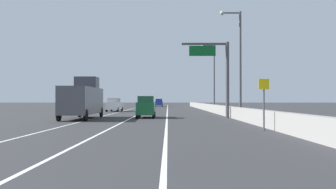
% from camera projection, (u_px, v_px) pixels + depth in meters
% --- Properties ---
extents(ground_plane, '(320.00, 320.00, 0.00)m').
position_uv_depth(ground_plane, '(160.00, 109.00, 66.97)').
color(ground_plane, '#2D2D30').
extents(lane_stripe_left, '(0.16, 130.00, 0.00)m').
position_uv_depth(lane_stripe_left, '(124.00, 111.00, 57.99)').
color(lane_stripe_left, silver).
rests_on(lane_stripe_left, ground_plane).
extents(lane_stripe_center, '(0.16, 130.00, 0.00)m').
position_uv_depth(lane_stripe_center, '(146.00, 111.00, 57.98)').
color(lane_stripe_center, silver).
rests_on(lane_stripe_center, ground_plane).
extents(lane_stripe_right, '(0.16, 130.00, 0.00)m').
position_uv_depth(lane_stripe_right, '(169.00, 111.00, 57.96)').
color(lane_stripe_right, silver).
rests_on(lane_stripe_right, ground_plane).
extents(jersey_barrier_right, '(0.60, 120.00, 1.10)m').
position_uv_depth(jersey_barrier_right, '(224.00, 110.00, 42.95)').
color(jersey_barrier_right, gray).
rests_on(jersey_barrier_right, ground_plane).
extents(overhead_sign_gantry, '(4.68, 0.36, 7.50)m').
position_uv_depth(overhead_sign_gantry, '(221.00, 70.00, 36.04)').
color(overhead_sign_gantry, '#47474C').
rests_on(overhead_sign_gantry, ground_plane).
extents(speed_advisory_sign, '(0.60, 0.11, 3.00)m').
position_uv_depth(speed_advisory_sign, '(265.00, 100.00, 21.17)').
color(speed_advisory_sign, '#4C4C51').
rests_on(speed_advisory_sign, ground_plane).
extents(lamp_post_right_second, '(2.14, 0.44, 10.69)m').
position_uv_depth(lamp_post_right_second, '(239.00, 57.00, 36.49)').
color(lamp_post_right_second, '#4C4C51').
rests_on(lamp_post_right_second, ground_plane).
extents(lamp_post_right_third, '(2.14, 0.44, 10.69)m').
position_uv_depth(lamp_post_right_third, '(214.00, 73.00, 58.53)').
color(lamp_post_right_third, '#4C4C51').
rests_on(lamp_post_right_third, ground_plane).
extents(car_blue_0, '(2.03, 4.64, 2.02)m').
position_uv_depth(car_blue_0, '(160.00, 103.00, 94.40)').
color(car_blue_0, '#1E389E').
rests_on(car_blue_0, ground_plane).
extents(car_green_1, '(1.82, 4.46, 2.15)m').
position_uv_depth(car_green_1, '(147.00, 107.00, 36.41)').
color(car_green_1, '#196033').
rests_on(car_green_1, ground_plane).
extents(car_white_2, '(2.03, 4.74, 2.02)m').
position_uv_depth(car_white_2, '(116.00, 105.00, 55.40)').
color(car_white_2, white).
rests_on(car_white_2, ground_plane).
extents(box_truck, '(2.56, 9.01, 4.04)m').
position_uv_depth(box_truck, '(84.00, 99.00, 34.41)').
color(box_truck, '#4C4C51').
rests_on(box_truck, ground_plane).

